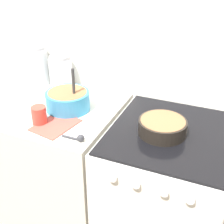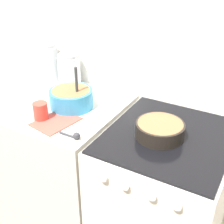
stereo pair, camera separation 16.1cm
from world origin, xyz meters
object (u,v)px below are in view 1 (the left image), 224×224
Objects in this scene: storage_jar_middle at (61,75)px; tin_can at (39,115)px; baking_pan at (162,127)px; storage_jar_left at (37,68)px; mixing_bowl at (68,99)px; stove at (164,200)px.

storage_jar_middle is 0.45m from tin_can.
baking_pan is at bearing -20.72° from storage_jar_middle.
storage_jar_left reaches higher than baking_pan.
mixing_bowl is 1.16× the size of storage_jar_middle.
tin_can is (-0.61, -0.15, 0.01)m from baking_pan.
mixing_bowl is 0.97× the size of storage_jar_left.
stove is 0.84m from tin_can.
stove is at bearing -0.68° from mixing_bowl.
mixing_bowl is 2.58× the size of tin_can.
storage_jar_left is 1.19× the size of storage_jar_middle.
baking_pan reaches higher than stove.
baking_pan is at bearing 14.19° from tin_can.
tin_can is (-0.06, -0.19, -0.01)m from mixing_bowl.
storage_jar_left is at bearing 165.59° from stove.
mixing_bowl reaches higher than tin_can.
stove is 0.78m from mixing_bowl.
storage_jar_middle reaches higher than stove.
stove is 4.31× the size of storage_jar_middle.
tin_can is (0.13, -0.43, -0.04)m from storage_jar_middle.
tin_can is (-0.64, -0.19, 0.51)m from stove.
stove is at bearing 41.99° from baking_pan.
baking_pan is at bearing -16.99° from storage_jar_left.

